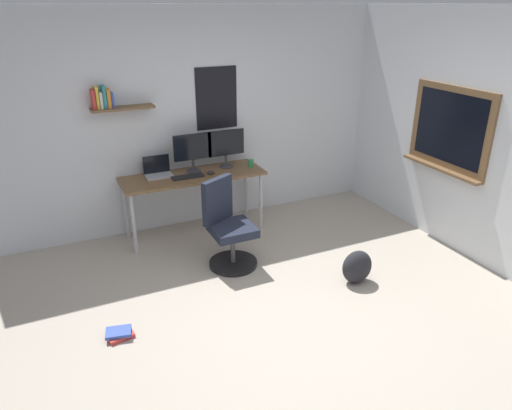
{
  "coord_description": "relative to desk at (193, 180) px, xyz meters",
  "views": [
    {
      "loc": [
        -1.69,
        -2.99,
        2.63
      ],
      "look_at": [
        0.04,
        0.73,
        0.85
      ],
      "focal_mm": 33.17,
      "sensor_mm": 36.0,
      "label": 1
    }
  ],
  "objects": [
    {
      "name": "backpack",
      "position": [
        1.11,
        -1.78,
        -0.5
      ],
      "size": [
        0.32,
        0.22,
        0.35
      ],
      "primitive_type": "ellipsoid",
      "color": "#232328",
      "rests_on": "ground"
    },
    {
      "name": "wall_right",
      "position": [
        2.6,
        -2.06,
        0.63
      ],
      "size": [
        0.22,
        5.0,
        2.6
      ],
      "color": "silver",
      "rests_on": "ground"
    },
    {
      "name": "keyboard",
      "position": [
        -0.08,
        -0.07,
        0.08
      ],
      "size": [
        0.37,
        0.13,
        0.02
      ],
      "primitive_type": "cube",
      "color": "black",
      "rests_on": "desk"
    },
    {
      "name": "coffee_mug",
      "position": [
        0.74,
        -0.02,
        0.12
      ],
      "size": [
        0.08,
        0.08,
        0.09
      ],
      "primitive_type": "cylinder",
      "color": "#338C4C",
      "rests_on": "desk"
    },
    {
      "name": "desk",
      "position": [
        0.0,
        0.0,
        0.0
      ],
      "size": [
        1.68,
        0.58,
        0.75
      ],
      "color": "brown",
      "rests_on": "ground"
    },
    {
      "name": "wall_back",
      "position": [
        0.15,
        0.37,
        0.63
      ],
      "size": [
        5.0,
        0.3,
        2.6
      ],
      "color": "silver",
      "rests_on": "ground"
    },
    {
      "name": "computer_mouse",
      "position": [
        0.2,
        -0.07,
        0.09
      ],
      "size": [
        0.1,
        0.06,
        0.03
      ],
      "primitive_type": "ellipsoid",
      "color": "#262628",
      "rests_on": "desk"
    },
    {
      "name": "ground_plane",
      "position": [
        0.15,
        -2.08,
        -0.67
      ],
      "size": [
        5.2,
        5.2,
        0.0
      ],
      "primitive_type": "plane",
      "color": "#ADA393",
      "rests_on": "ground"
    },
    {
      "name": "laptop",
      "position": [
        -0.38,
        0.14,
        0.13
      ],
      "size": [
        0.31,
        0.21,
        0.23
      ],
      "color": "#ADAFB5",
      "rests_on": "desk"
    },
    {
      "name": "monitor_primary",
      "position": [
        0.04,
        0.09,
        0.34
      ],
      "size": [
        0.46,
        0.17,
        0.46
      ],
      "color": "#38383D",
      "rests_on": "desk"
    },
    {
      "name": "office_chair",
      "position": [
        0.08,
        -0.89,
        -0.26
      ],
      "size": [
        0.55,
        0.56,
        0.95
      ],
      "color": "black",
      "rests_on": "ground"
    },
    {
      "name": "monitor_secondary",
      "position": [
        0.46,
        0.09,
        0.34
      ],
      "size": [
        0.46,
        0.17,
        0.46
      ],
      "color": "#38383D",
      "rests_on": "desk"
    },
    {
      "name": "book_stack_on_floor",
      "position": [
        -1.22,
        -1.65,
        -0.64
      ],
      "size": [
        0.25,
        0.19,
        0.06
      ],
      "color": "#C63833",
      "rests_on": "ground"
    }
  ]
}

